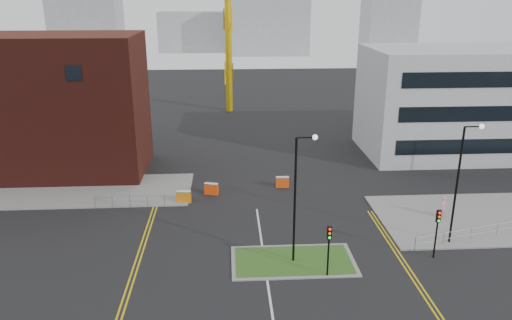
{
  "coord_description": "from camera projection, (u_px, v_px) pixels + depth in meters",
  "views": [
    {
      "loc": [
        -2.41,
        -22.47,
        17.84
      ],
      "look_at": [
        -0.15,
        15.51,
        5.0
      ],
      "focal_mm": 35.0,
      "sensor_mm": 36.0,
      "label": 1
    }
  ],
  "objects": [
    {
      "name": "skyline_c",
      "position": [
        390.0,
        6.0,
        143.37
      ],
      "size": [
        14.0,
        12.0,
        28.0
      ],
      "primitive_type": "cube",
      "color": "gray",
      "rests_on": "ground"
    },
    {
      "name": "skyline_b",
      "position": [
        267.0,
        27.0,
        148.05
      ],
      "size": [
        24.0,
        12.0,
        16.0
      ],
      "primitive_type": "cube",
      "color": "gray",
      "rests_on": "ground"
    },
    {
      "name": "brick_building",
      "position": [
        22.0,
        107.0,
        50.09
      ],
      "size": [
        24.2,
        10.07,
        14.24
      ],
      "color": "#471711",
      "rests_on": "ground"
    },
    {
      "name": "traffic_light_right",
      "position": [
        438.0,
        225.0,
        34.49
      ],
      "size": [
        0.28,
        0.33,
        3.65
      ],
      "color": "black",
      "rests_on": "ground"
    },
    {
      "name": "skyline_d",
      "position": [
        208.0,
        32.0,
        157.14
      ],
      "size": [
        30.0,
        12.0,
        12.0
      ],
      "primitive_type": "cube",
      "color": "gray",
      "rests_on": "ground"
    },
    {
      "name": "island_kerb",
      "position": [
        293.0,
        261.0,
        34.75
      ],
      "size": [
        8.6,
        4.6,
        0.08
      ],
      "primitive_type": "cube",
      "color": "slate",
      "rests_on": "ground"
    },
    {
      "name": "centre_line",
      "position": [
        272.0,
        315.0,
        28.98
      ],
      "size": [
        0.15,
        30.0,
        0.01
      ],
      "primitive_type": "cube",
      "color": "silver",
      "rests_on": "ground"
    },
    {
      "name": "railing_left",
      "position": [
        130.0,
        200.0,
        43.26
      ],
      "size": [
        6.05,
        0.05,
        1.1
      ],
      "color": "gray",
      "rests_on": "ground"
    },
    {
      "name": "yellow_right_a",
      "position": [
        409.0,
        273.0,
        33.29
      ],
      "size": [
        0.12,
        20.0,
        0.01
      ],
      "primitive_type": "cube",
      "color": "gold",
      "rests_on": "ground"
    },
    {
      "name": "traffic_light_island",
      "position": [
        329.0,
        242.0,
        32.15
      ],
      "size": [
        0.28,
        0.33,
        3.65
      ],
      "color": "black",
      "rests_on": "ground"
    },
    {
      "name": "grass_island",
      "position": [
        293.0,
        261.0,
        34.75
      ],
      "size": [
        8.0,
        4.0,
        0.12
      ],
      "primitive_type": "cube",
      "color": "#274C19",
      "rests_on": "ground"
    },
    {
      "name": "barrier_right",
      "position": [
        282.0,
        182.0,
        47.87
      ],
      "size": [
        1.25,
        0.44,
        1.05
      ],
      "color": "#E3470C",
      "rests_on": "ground"
    },
    {
      "name": "yellow_right_b",
      "position": [
        413.0,
        273.0,
        33.31
      ],
      "size": [
        0.12,
        20.0,
        0.01
      ],
      "primitive_type": "cube",
      "color": "gold",
      "rests_on": "ground"
    },
    {
      "name": "skyline_a",
      "position": [
        86.0,
        19.0,
        134.82
      ],
      "size": [
        18.0,
        12.0,
        22.0
      ],
      "primitive_type": "cube",
      "color": "gray",
      "rests_on": "ground"
    },
    {
      "name": "pedestrian",
      "position": [
        443.0,
        207.0,
        41.16
      ],
      "size": [
        0.84,
        0.8,
        1.93
      ],
      "primitive_type": "imported",
      "rotation": [
        0.0,
        0.0,
        0.66
      ],
      "color": "pink",
      "rests_on": "ground"
    },
    {
      "name": "barrier_mid",
      "position": [
        211.0,
        188.0,
        46.17
      ],
      "size": [
        1.35,
        0.76,
        1.08
      ],
      "color": "#EF420D",
      "rests_on": "ground"
    },
    {
      "name": "pavement_left",
      "position": [
        41.0,
        192.0,
        46.75
      ],
      "size": [
        28.0,
        8.0,
        0.12
      ],
      "primitive_type": "cube",
      "color": "slate",
      "rests_on": "ground"
    },
    {
      "name": "yellow_left_b",
      "position": [
        143.0,
        252.0,
        36.05
      ],
      "size": [
        0.12,
        24.0,
        0.01
      ],
      "primitive_type": "cube",
      "color": "gold",
      "rests_on": "ground"
    },
    {
      "name": "streetlamp_island",
      "position": [
        298.0,
        190.0,
        33.05
      ],
      "size": [
        1.46,
        0.36,
        9.18
      ],
      "color": "black",
      "rests_on": "ground"
    },
    {
      "name": "office_block",
      "position": [
        476.0,
        101.0,
        56.87
      ],
      "size": [
        25.0,
        12.2,
        12.0
      ],
      "color": "#B8BBBD",
      "rests_on": "ground"
    },
    {
      "name": "yellow_left_a",
      "position": [
        139.0,
        252.0,
        36.04
      ],
      "size": [
        0.12,
        24.0,
        0.01
      ],
      "primitive_type": "cube",
      "color": "gold",
      "rests_on": "ground"
    },
    {
      "name": "barrier_left",
      "position": [
        184.0,
        196.0,
        44.32
      ],
      "size": [
        1.33,
        0.51,
        1.1
      ],
      "color": "orange",
      "rests_on": "ground"
    },
    {
      "name": "streetlamp_right_near",
      "position": [
        461.0,
        175.0,
        35.61
      ],
      "size": [
        1.46,
        0.36,
        9.18
      ],
      "color": "black",
      "rests_on": "ground"
    }
  ]
}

